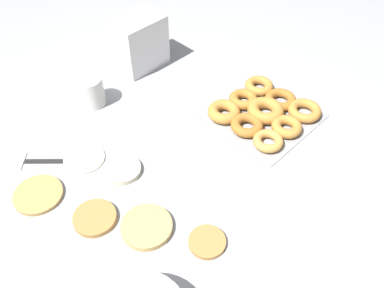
# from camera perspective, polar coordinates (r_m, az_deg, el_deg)

# --- Properties ---
(ground_plane) EXTENTS (3.00, 3.00, 0.00)m
(ground_plane) POSITION_cam_1_polar(r_m,az_deg,el_deg) (1.04, -6.54, -3.79)
(ground_plane) COLOR #9EA0A5
(pancake_0) EXTENTS (0.11, 0.11, 0.01)m
(pancake_0) POSITION_cam_1_polar(r_m,az_deg,el_deg) (1.09, -14.91, -1.90)
(pancake_0) COLOR beige
(pancake_0) RESTS_ON ground_plane
(pancake_1) EXTENTS (0.12, 0.12, 0.02)m
(pancake_1) POSITION_cam_1_polar(r_m,az_deg,el_deg) (0.93, -6.39, -11.49)
(pancake_1) COLOR tan
(pancake_1) RESTS_ON ground_plane
(pancake_2) EXTENTS (0.12, 0.12, 0.01)m
(pancake_2) POSITION_cam_1_polar(r_m,az_deg,el_deg) (1.05, -20.78, -6.68)
(pancake_2) COLOR tan
(pancake_2) RESTS_ON ground_plane
(pancake_3) EXTENTS (0.10, 0.10, 0.01)m
(pancake_3) POSITION_cam_1_polar(r_m,az_deg,el_deg) (0.97, -13.48, -10.06)
(pancake_3) COLOR #B27F42
(pancake_3) RESTS_ON ground_plane
(pancake_4) EXTENTS (0.09, 0.09, 0.01)m
(pancake_4) POSITION_cam_1_polar(r_m,az_deg,el_deg) (1.04, -9.70, -3.57)
(pancake_4) COLOR beige
(pancake_4) RESTS_ON ground_plane
(pancake_5) EXTENTS (0.08, 0.08, 0.01)m
(pancake_5) POSITION_cam_1_polar(r_m,az_deg,el_deg) (0.91, 2.13, -13.57)
(pancake_5) COLOR #B27F42
(pancake_5) RESTS_ON ground_plane
(donut_tray) EXTENTS (0.26, 0.28, 0.04)m
(donut_tray) POSITION_cam_1_polar(r_m,az_deg,el_deg) (1.18, 10.04, 4.46)
(donut_tray) COLOR #93969B
(donut_tray) RESTS_ON ground_plane
(container_stack) EXTENTS (0.11, 0.16, 0.17)m
(container_stack) POSITION_cam_1_polar(r_m,az_deg,el_deg) (1.34, -7.45, 13.95)
(container_stack) COLOR white
(container_stack) RESTS_ON ground_plane
(paper_cup) EXTENTS (0.08, 0.08, 0.09)m
(paper_cup) POSITION_cam_1_polar(r_m,az_deg,el_deg) (1.23, -14.00, 7.19)
(paper_cup) COLOR white
(paper_cup) RESTS_ON ground_plane
(spatula) EXTENTS (0.22, 0.22, 0.01)m
(spatula) POSITION_cam_1_polar(r_m,az_deg,el_deg) (1.15, -24.01, -2.21)
(spatula) COLOR black
(spatula) RESTS_ON ground_plane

